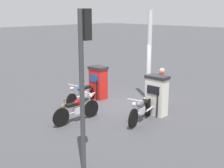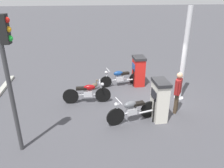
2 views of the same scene
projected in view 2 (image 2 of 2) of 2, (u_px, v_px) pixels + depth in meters
The scene contains 10 objects.
ground_plane at pixel (148, 99), 9.87m from camera, with size 120.00×120.00×0.00m, color #424247.
fuel_pump_near at pixel (138, 71), 11.04m from camera, with size 0.61×0.79×1.48m.
fuel_pump_far at pixel (159, 100), 8.08m from camera, with size 0.55×0.86×1.54m.
motorcycle_near_pump at pixel (120, 77), 11.02m from camera, with size 2.10×0.58×0.93m.
motorcycle_far_pump at pixel (132, 110), 8.01m from camera, with size 1.99×0.72×0.98m.
motorcycle_extra at pixel (88, 92), 9.35m from camera, with size 2.04×0.56×0.97m.
attendant_person at pixel (178, 90), 8.44m from camera, with size 0.40×0.52×1.67m.
wandering_duck at pixel (94, 85), 10.69m from camera, with size 0.45×0.36×0.48m.
roadside_traffic_light at pixel (8, 65), 5.72m from camera, with size 0.38×0.25×3.98m.
canopy_support_pole at pixel (184, 57), 9.19m from camera, with size 0.40×0.40×3.93m.
Camera 2 is at (2.73, 8.52, 4.53)m, focal length 35.46 mm.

